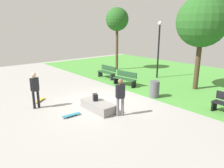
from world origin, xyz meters
name	(u,v)px	position (x,y,z in m)	size (l,w,h in m)	color
ground_plane	(102,103)	(0.00, 0.00, 0.00)	(28.00, 28.00, 0.00)	gray
grass_lawn	(189,78)	(0.00, 8.23, 0.00)	(26.60, 11.55, 0.01)	#478C38
concrete_ledge	(98,106)	(0.68, -0.70, 0.20)	(1.86, 0.78, 0.41)	gray
backpack_on_ledge	(95,97)	(0.45, -0.70, 0.57)	(0.28, 0.20, 0.32)	black
skater_performing_trick	(35,87)	(-1.43, -2.80, 1.02)	(0.23, 0.43, 1.74)	black
skater_watching	(120,95)	(1.80, -0.34, 0.96)	(0.32, 0.40, 1.65)	slate
skateboard_by_ledge	(71,115)	(0.52, -2.03, 0.06)	(0.24, 0.81, 0.08)	teal
skateboard_spare	(40,100)	(-2.25, -2.32, 0.06)	(0.67, 0.74, 0.08)	gold
park_bench_near_path	(107,72)	(-3.99, 3.55, 0.48)	(1.60, 0.48, 0.91)	#1E4223
park_bench_far_left	(125,78)	(-1.63, 3.20, 0.48)	(1.65, 0.70, 0.91)	#1E4223
tree_tall_oak	(117,20)	(-6.00, 6.28, 4.28)	(1.96, 1.96, 5.32)	#4C3823
tree_slender_maple	(202,22)	(1.75, 5.99, 4.01)	(2.95, 2.95, 5.51)	#42301E
lamp_post	(159,44)	(-1.67, 6.54, 2.51)	(0.28, 0.28, 4.12)	black
trash_bin	(155,89)	(1.15, 2.77, 0.45)	(0.51, 0.51, 0.91)	#4C4C51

